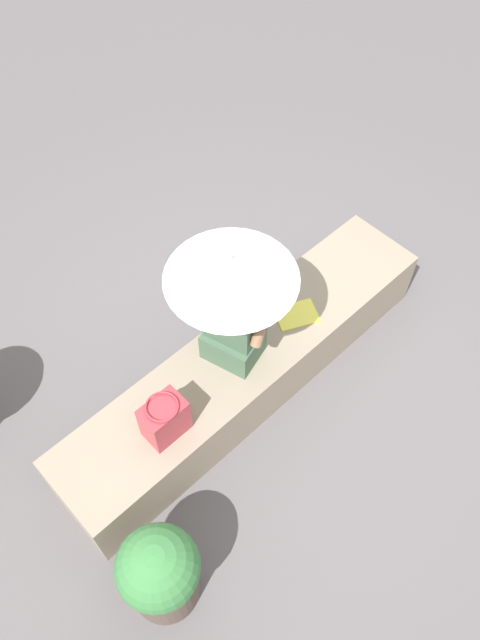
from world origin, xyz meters
TOP-DOWN VIEW (x-y plane):
  - ground_plane at (0.00, 0.00)m, footprint 14.00×14.00m
  - stone_bench at (0.00, 0.00)m, footprint 2.91×0.60m
  - person_seated at (0.08, -0.04)m, footprint 0.36×0.51m
  - parasol at (0.09, -0.04)m, footprint 0.77×0.77m
  - handbag_black at (0.75, 0.08)m, footprint 0.26×0.20m
  - magazine at (-0.43, 0.04)m, footprint 0.34×0.30m
  - planter_far at (1.30, 0.67)m, footprint 0.46×0.46m

SIDE VIEW (x-z plane):
  - ground_plane at x=0.00m, z-range 0.00..0.00m
  - stone_bench at x=0.00m, z-range 0.00..0.47m
  - planter_far at x=1.30m, z-range 0.02..0.74m
  - magazine at x=-0.43m, z-range 0.47..0.49m
  - handbag_black at x=0.75m, z-range 0.47..0.78m
  - person_seated at x=0.08m, z-range 0.41..1.31m
  - parasol at x=0.09m, z-range 0.85..1.83m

